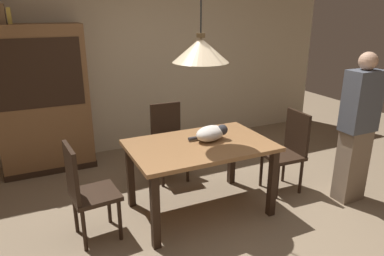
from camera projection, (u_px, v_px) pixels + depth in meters
The scene contains 12 objects.
ground at pixel (227, 238), 3.26m from camera, with size 10.00×10.00×0.00m, color #847056.
back_wall at pixel (136, 50), 5.07m from camera, with size 6.40×0.10×2.90m, color beige.
dining_table at pixel (200, 153), 3.52m from camera, with size 1.40×0.90×0.75m.
chair_far_back at pixel (168, 138), 4.32m from camera, with size 0.41×0.41×0.93m.
chair_left_side at pixel (86, 189), 3.11m from camera, with size 0.43×0.43×0.93m.
chair_right_side at pixel (289, 148), 4.02m from camera, with size 0.42×0.42×0.93m.
cat_sleeping at pixel (211, 133), 3.55m from camera, with size 0.41×0.32×0.16m.
pendant_lamp at pixel (201, 50), 3.20m from camera, with size 0.52×0.52×1.30m.
hutch_bookcase at pixel (43, 103), 4.42m from camera, with size 1.12×0.45×1.85m.
book_brown_thick at pixel (2, 14), 3.96m from camera, with size 0.06×0.24×0.22m, color brown.
book_yellow_short at pixel (9, 16), 4.00m from camera, with size 0.04×0.20×0.18m, color gold.
person_standing at pixel (357, 129), 3.70m from camera, with size 0.36×0.22×1.62m.
Camera 1 is at (-1.47, -2.36, 2.02)m, focal length 32.99 mm.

